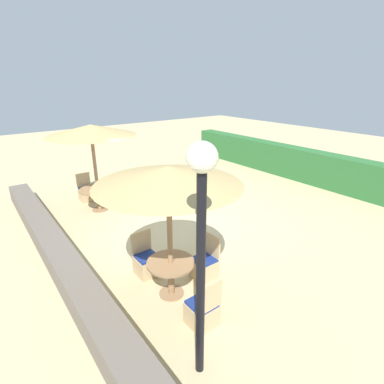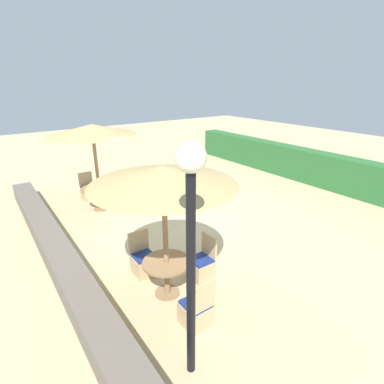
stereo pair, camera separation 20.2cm
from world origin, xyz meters
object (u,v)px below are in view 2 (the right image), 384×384
lamp_post (191,223)px  round_table_front_right (167,270)px  parasol_front_left (92,130)px  patio_chair_front_left_west (89,192)px  patio_chair_front_right_east (196,312)px  parasol_front_right (163,176)px  patio_chair_front_left_north (130,194)px  round_table_front_left (100,192)px  patio_chair_front_right_north (202,266)px  patio_chair_front_right_west (144,262)px

lamp_post → round_table_front_right: bearing=160.1°
parasol_front_left → patio_chair_front_left_west: parasol_front_left is taller
patio_chair_front_right_east → parasol_front_right: bearing=89.2°
parasol_front_right → patio_chair_front_right_east: bearing=-0.8°
round_table_front_right → patio_chair_front_left_north: 4.99m
round_table_front_right → parasol_front_right: bearing=0.0°
parasol_front_left → patio_chair_front_right_east: bearing=-4.1°
parasol_front_right → round_table_front_right: bearing=0.0°
patio_chair_front_right_east → round_table_front_left: 5.72m
parasol_front_left → round_table_front_left: 1.95m
patio_chair_front_right_north → patio_chair_front_left_north: size_ratio=1.00×
parasol_front_right → patio_chair_front_left_west: 6.19m
patio_chair_front_right_east → round_table_front_left: patio_chair_front_right_east is taller
round_table_front_left → patio_chair_front_left_north: bearing=92.3°
patio_chair_front_right_east → round_table_front_left: (-5.70, 0.41, 0.32)m
patio_chair_front_right_east → parasol_front_left: 6.15m
round_table_front_right → parasol_front_left: 5.15m
patio_chair_front_right_east → patio_chair_front_left_west: (-6.76, 0.37, 0.00)m
patio_chair_front_right_east → patio_chair_front_left_west: 6.78m
patio_chair_front_right_west → patio_chair_front_left_north: size_ratio=1.00×
patio_chair_front_right_west → round_table_front_left: size_ratio=0.83×
parasol_front_right → parasol_front_left: size_ratio=0.96×
round_table_front_right → patio_chair_front_right_north: (-0.03, 0.86, -0.28)m
parasol_front_right → parasol_front_left: (-4.73, 0.40, 0.12)m
lamp_post → patio_chair_front_right_north: size_ratio=3.57×
patio_chair_front_left_north → round_table_front_left: bearing=92.3°
lamp_post → patio_chair_front_right_east: size_ratio=3.57×
parasol_front_right → patio_chair_front_left_west: size_ratio=2.78×
patio_chair_front_right_west → round_table_front_left: patio_chair_front_right_west is taller
patio_chair_front_right_east → parasol_front_left: parasol_front_left is taller
parasol_front_right → round_table_front_left: bearing=175.2°
parasol_front_left → patio_chair_front_left_west: (-1.07, -0.04, -2.27)m
patio_chair_front_left_west → round_table_front_right: bearing=86.5°
lamp_post → patio_chair_front_right_north: lamp_post is taller
parasol_front_right → patio_chair_front_left_north: size_ratio=2.78×
patio_chair_front_right_north → round_table_front_left: bearing=5.7°
patio_chair_front_right_east → round_table_front_left: size_ratio=0.83×
parasol_front_right → patio_chair_front_left_west: (-5.80, 0.36, -2.15)m
lamp_post → patio_chair_front_left_west: size_ratio=3.57×
round_table_front_right → parasol_front_left: (-4.73, 0.40, 1.99)m
patio_chair_front_right_north → patio_chair_front_left_west: size_ratio=1.00×
patio_chair_front_right_east → patio_chair_front_left_north: bearing=76.0°
patio_chair_front_right_north → patio_chair_front_left_north: (-4.74, 0.55, 0.00)m
lamp_post → round_table_front_left: (-6.33, 0.98, -1.77)m
patio_chair_front_right_east → patio_chair_front_left_north: same height
lamp_post → round_table_front_left: 6.65m
lamp_post → patio_chair_front_left_west: lamp_post is taller
patio_chair_front_right_west → patio_chair_front_left_north: (-3.90, 1.47, 0.00)m
patio_chair_front_left_west → lamp_post: bearing=82.8°
round_table_front_left → patio_chair_front_left_west: patio_chair_front_left_west is taller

